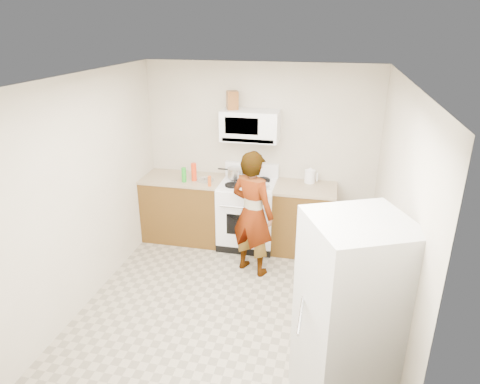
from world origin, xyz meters
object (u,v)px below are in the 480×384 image
(kettle, at_px, (310,176))
(gas_range, at_px, (248,213))
(saucepan, at_px, (236,173))
(fridge, at_px, (351,321))
(microwave, at_px, (250,125))
(person, at_px, (252,214))

(kettle, bearing_deg, gas_range, -178.13)
(gas_range, height_order, saucepan, gas_range)
(gas_range, relative_size, fridge, 0.66)
(microwave, bearing_deg, saucepan, -178.48)
(kettle, height_order, saucepan, kettle)
(microwave, relative_size, kettle, 4.36)
(gas_range, distance_m, saucepan, 0.58)
(saucepan, bearing_deg, fridge, -60.58)
(gas_range, distance_m, person, 0.77)
(gas_range, xyz_separation_m, saucepan, (-0.19, 0.12, 0.53))
(kettle, bearing_deg, person, -137.05)
(fridge, height_order, kettle, fridge)
(microwave, xyz_separation_m, saucepan, (-0.19, -0.01, -0.68))
(microwave, bearing_deg, fridge, -63.78)
(person, distance_m, fridge, 2.20)
(person, relative_size, saucepan, 6.56)
(person, xyz_separation_m, saucepan, (-0.38, 0.80, 0.22))
(fridge, xyz_separation_m, saucepan, (-1.51, 2.69, 0.17))
(kettle, bearing_deg, microwave, 173.17)
(gas_range, distance_m, fridge, 2.91)
(gas_range, xyz_separation_m, microwave, (0.00, 0.13, 1.21))
(gas_range, distance_m, microwave, 1.22)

